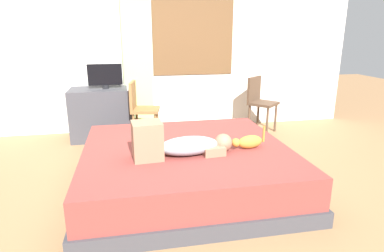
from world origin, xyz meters
name	(u,v)px	position (x,y,z in m)	size (l,w,h in m)	color
ground_plane	(181,194)	(0.00, 0.00, 0.00)	(16.00, 16.00, 0.00)	olive
back_wall_with_window	(156,37)	(0.01, 2.37, 1.45)	(6.40, 0.14, 2.90)	silver
bed	(186,167)	(0.09, 0.18, 0.21)	(2.05, 1.95, 0.43)	#38383D
person_lying	(178,144)	(-0.02, -0.05, 0.54)	(0.94, 0.32, 0.34)	#8C939E
cat	(248,142)	(0.68, 0.01, 0.50)	(0.36, 0.15, 0.21)	#C67A2D
desk	(103,114)	(-0.84, 1.97, 0.37)	(0.90, 0.56, 0.74)	#38383D
tv_monitor	(105,76)	(-0.77, 1.97, 0.92)	(0.48, 0.10, 0.35)	black
cup	(129,88)	(-0.44, 1.75, 0.78)	(0.07, 0.07, 0.08)	white
chair_by_desk	(140,107)	(-0.30, 1.72, 0.51)	(0.44, 0.44, 0.86)	brown
chair_spare	(259,100)	(1.54, 1.85, 0.51)	(0.54, 0.54, 0.86)	#4C3828
curtain_left	(137,55)	(-0.29, 2.25, 1.19)	(0.44, 0.06, 2.39)	#ADCC75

